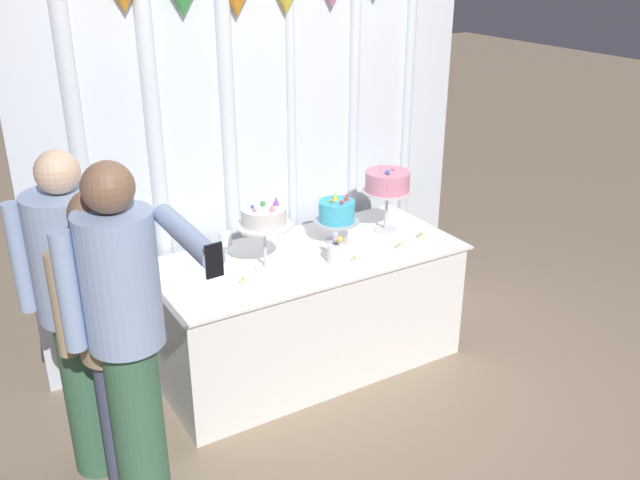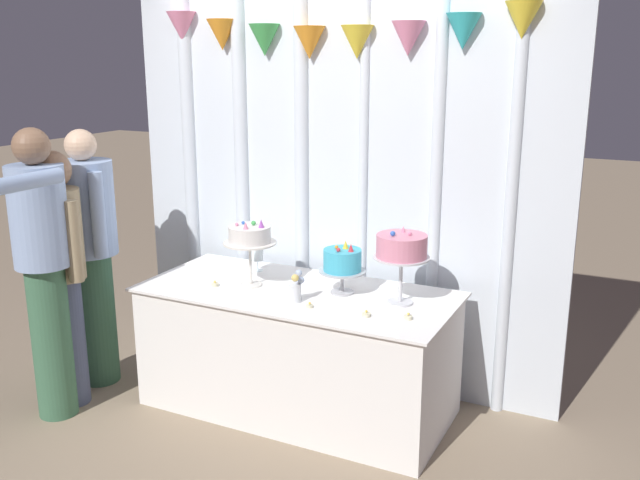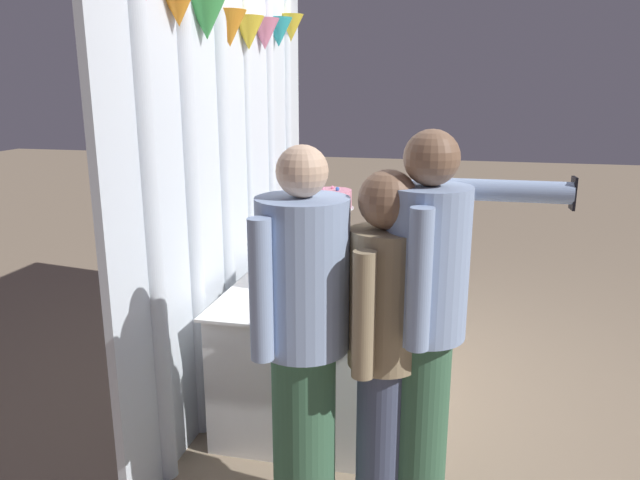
{
  "view_description": "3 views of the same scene",
  "coord_description": "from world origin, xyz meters",
  "px_view_note": "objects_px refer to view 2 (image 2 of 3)",
  "views": [
    {
      "loc": [
        -1.85,
        -3.12,
        2.46
      ],
      "look_at": [
        0.06,
        0.04,
        0.85
      ],
      "focal_mm": 39.3,
      "sensor_mm": 36.0,
      "label": 1
    },
    {
      "loc": [
        1.82,
        -3.3,
        2.08
      ],
      "look_at": [
        0.11,
        0.19,
        1.04
      ],
      "focal_mm": 39.38,
      "sensor_mm": 36.0,
      "label": 2
    },
    {
      "loc": [
        -3.43,
        -0.69,
        1.85
      ],
      "look_at": [
        -0.01,
        0.1,
        0.94
      ],
      "focal_mm": 33.83,
      "sensor_mm": 36.0,
      "label": 3
    }
  ],
  "objects_px": {
    "tealight_near_right": "(366,315)",
    "guest_man_pink_jacket": "(61,266)",
    "tealight_far_left": "(215,284)",
    "tealight_far_right": "(408,317)",
    "tealight_near_left": "(310,306)",
    "guest_girl_blue_dress": "(42,261)",
    "flower_vase": "(296,288)",
    "cake_display_rightmost": "(402,248)",
    "cake_display_leftmost": "(250,237)",
    "wine_glass": "(257,255)",
    "cake_table": "(298,350)",
    "guest_man_dark_suit": "(90,249)",
    "cake_display_center": "(342,262)"
  },
  "relations": [
    {
      "from": "cake_display_leftmost",
      "to": "tealight_near_left",
      "type": "distance_m",
      "value": 0.59
    },
    {
      "from": "cake_display_rightmost",
      "to": "guest_man_dark_suit",
      "type": "distance_m",
      "value": 1.99
    },
    {
      "from": "flower_vase",
      "to": "tealight_near_left",
      "type": "bearing_deg",
      "value": -22.52
    },
    {
      "from": "tealight_near_left",
      "to": "tealight_near_right",
      "type": "xyz_separation_m",
      "value": [
        0.33,
        0.01,
        0.0
      ]
    },
    {
      "from": "cake_display_rightmost",
      "to": "tealight_far_left",
      "type": "distance_m",
      "value": 1.15
    },
    {
      "from": "cake_display_rightmost",
      "to": "tealight_near_left",
      "type": "distance_m",
      "value": 0.59
    },
    {
      "from": "tealight_near_right",
      "to": "guest_girl_blue_dress",
      "type": "distance_m",
      "value": 1.85
    },
    {
      "from": "wine_glass",
      "to": "guest_girl_blue_dress",
      "type": "xyz_separation_m",
      "value": [
        -0.85,
        -0.93,
        0.1
      ]
    },
    {
      "from": "cake_display_center",
      "to": "tealight_near_right",
      "type": "bearing_deg",
      "value": -46.57
    },
    {
      "from": "cake_table",
      "to": "guest_man_dark_suit",
      "type": "height_order",
      "value": "guest_man_dark_suit"
    },
    {
      "from": "tealight_far_left",
      "to": "guest_girl_blue_dress",
      "type": "relative_size",
      "value": 0.03
    },
    {
      "from": "cake_table",
      "to": "tealight_near_left",
      "type": "height_order",
      "value": "tealight_near_left"
    },
    {
      "from": "tealight_near_left",
      "to": "tealight_far_right",
      "type": "xyz_separation_m",
      "value": [
        0.54,
        0.07,
        0.0
      ]
    },
    {
      "from": "wine_glass",
      "to": "guest_girl_blue_dress",
      "type": "relative_size",
      "value": 0.09
    },
    {
      "from": "tealight_near_right",
      "to": "tealight_far_right",
      "type": "distance_m",
      "value": 0.22
    },
    {
      "from": "cake_display_leftmost",
      "to": "tealight_far_right",
      "type": "xyz_separation_m",
      "value": [
        1.02,
        -0.11,
        -0.29
      ]
    },
    {
      "from": "tealight_near_right",
      "to": "guest_girl_blue_dress",
      "type": "bearing_deg",
      "value": -164.47
    },
    {
      "from": "flower_vase",
      "to": "guest_man_pink_jacket",
      "type": "relative_size",
      "value": 0.12
    },
    {
      "from": "cake_display_leftmost",
      "to": "guest_man_dark_suit",
      "type": "distance_m",
      "value": 1.09
    },
    {
      "from": "tealight_far_right",
      "to": "guest_girl_blue_dress",
      "type": "height_order",
      "value": "guest_girl_blue_dress"
    },
    {
      "from": "tealight_far_left",
      "to": "tealight_near_right",
      "type": "xyz_separation_m",
      "value": [
        1.0,
        -0.06,
        0.0
      ]
    },
    {
      "from": "cake_table",
      "to": "tealight_near_right",
      "type": "relative_size",
      "value": 39.86
    },
    {
      "from": "cake_display_center",
      "to": "flower_vase",
      "type": "height_order",
      "value": "cake_display_center"
    },
    {
      "from": "tealight_near_right",
      "to": "guest_man_dark_suit",
      "type": "distance_m",
      "value": 1.87
    },
    {
      "from": "tealight_near_left",
      "to": "guest_man_dark_suit",
      "type": "distance_m",
      "value": 1.55
    },
    {
      "from": "wine_glass",
      "to": "tealight_near_left",
      "type": "relative_size",
      "value": 3.76
    },
    {
      "from": "cake_display_rightmost",
      "to": "guest_man_pink_jacket",
      "type": "relative_size",
      "value": 0.27
    },
    {
      "from": "cake_display_center",
      "to": "guest_girl_blue_dress",
      "type": "xyz_separation_m",
      "value": [
        -1.5,
        -0.77,
        0.01
      ]
    },
    {
      "from": "flower_vase",
      "to": "cake_display_rightmost",
      "type": "bearing_deg",
      "value": 23.72
    },
    {
      "from": "tealight_near_left",
      "to": "guest_girl_blue_dress",
      "type": "relative_size",
      "value": 0.02
    },
    {
      "from": "tealight_far_right",
      "to": "wine_glass",
      "type": "bearing_deg",
      "value": 161.51
    },
    {
      "from": "wine_glass",
      "to": "flower_vase",
      "type": "distance_m",
      "value": 0.64
    },
    {
      "from": "cake_display_rightmost",
      "to": "guest_girl_blue_dress",
      "type": "height_order",
      "value": "guest_girl_blue_dress"
    },
    {
      "from": "cake_table",
      "to": "guest_girl_blue_dress",
      "type": "distance_m",
      "value": 1.54
    },
    {
      "from": "flower_vase",
      "to": "guest_man_pink_jacket",
      "type": "distance_m",
      "value": 1.41
    },
    {
      "from": "cake_display_leftmost",
      "to": "cake_display_rightmost",
      "type": "height_order",
      "value": "cake_display_rightmost"
    },
    {
      "from": "tealight_far_left",
      "to": "tealight_far_right",
      "type": "distance_m",
      "value": 1.21
    },
    {
      "from": "flower_vase",
      "to": "cake_display_leftmost",
      "type": "bearing_deg",
      "value": 160.52
    },
    {
      "from": "wine_glass",
      "to": "tealight_near_left",
      "type": "xyz_separation_m",
      "value": [
        0.6,
        -0.45,
        -0.09
      ]
    },
    {
      "from": "tealight_near_right",
      "to": "guest_man_pink_jacket",
      "type": "height_order",
      "value": "guest_man_pink_jacket"
    },
    {
      "from": "flower_vase",
      "to": "tealight_far_right",
      "type": "xyz_separation_m",
      "value": [
        0.65,
        0.02,
        -0.07
      ]
    },
    {
      "from": "cake_display_leftmost",
      "to": "tealight_far_right",
      "type": "relative_size",
      "value": 9.51
    },
    {
      "from": "cake_table",
      "to": "tealight_near_left",
      "type": "xyz_separation_m",
      "value": [
        0.19,
        -0.22,
        0.38
      ]
    },
    {
      "from": "cake_display_leftmost",
      "to": "guest_girl_blue_dress",
      "type": "relative_size",
      "value": 0.24
    },
    {
      "from": "wine_glass",
      "to": "guest_man_dark_suit",
      "type": "relative_size",
      "value": 0.09
    },
    {
      "from": "wine_glass",
      "to": "tealight_near_left",
      "type": "distance_m",
      "value": 0.75
    },
    {
      "from": "cake_table",
      "to": "wine_glass",
      "type": "height_order",
      "value": "wine_glass"
    },
    {
      "from": "tealight_far_left",
      "to": "wine_glass",
      "type": "bearing_deg",
      "value": 79.55
    },
    {
      "from": "cake_display_leftmost",
      "to": "guest_man_pink_jacket",
      "type": "relative_size",
      "value": 0.26
    },
    {
      "from": "cake_display_leftmost",
      "to": "guest_man_pink_jacket",
      "type": "height_order",
      "value": "guest_man_pink_jacket"
    }
  ]
}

